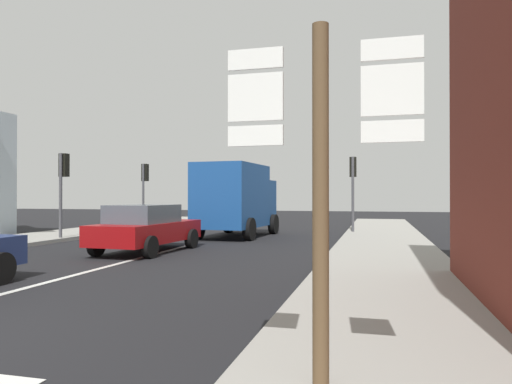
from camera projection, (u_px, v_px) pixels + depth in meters
name	position (u px, v px, depth m)	size (l,w,h in m)	color
ground_plane	(167.00, 251.00, 14.89)	(80.00, 80.00, 0.00)	black
sidewalk_right	(387.00, 266.00, 11.29)	(3.18, 44.00, 0.14)	gray
lane_centre_stripe	(94.00, 270.00, 11.02)	(0.16, 12.00, 0.01)	silver
sedan_far	(146.00, 228.00, 14.59)	(2.14, 4.29, 1.47)	maroon
delivery_truck	(236.00, 198.00, 20.03)	(2.75, 5.13, 3.05)	#19478C
route_sign_post	(321.00, 177.00, 3.97)	(1.66, 0.14, 3.20)	brown
traffic_light_near_left	(63.00, 176.00, 18.27)	(0.30, 0.49, 3.39)	#47474C
traffic_light_far_left	(145.00, 181.00, 24.67)	(0.30, 0.49, 3.42)	#47474C
traffic_light_far_right	(353.00, 177.00, 21.30)	(0.30, 0.49, 3.51)	#47474C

